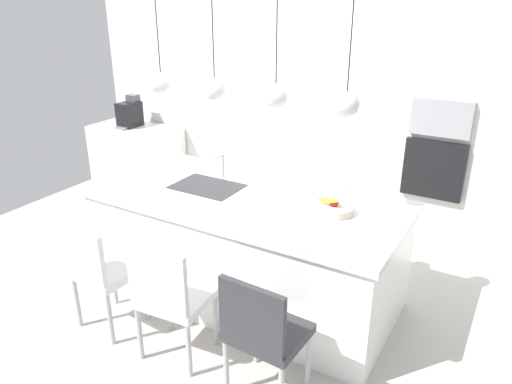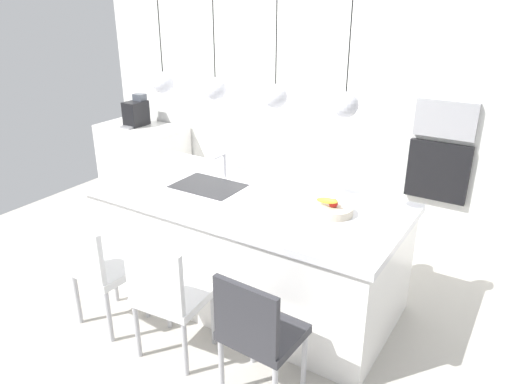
{
  "view_description": "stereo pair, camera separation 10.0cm",
  "coord_description": "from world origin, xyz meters",
  "px_view_note": "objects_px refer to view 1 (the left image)",
  "views": [
    {
      "loc": [
        1.86,
        -2.99,
        2.41
      ],
      "look_at": [
        0.1,
        0.0,
        0.97
      ],
      "focal_mm": 33.97,
      "sensor_mm": 36.0,
      "label": 1
    },
    {
      "loc": [
        1.94,
        -2.94,
        2.41
      ],
      "look_at": [
        0.1,
        0.0,
        0.97
      ],
      "focal_mm": 33.97,
      "sensor_mm": 36.0,
      "label": 2
    }
  ],
  "objects_px": {
    "coffee_machine": "(130,113)",
    "oven": "(434,169)",
    "fruit_bowl": "(333,208)",
    "chair_middle": "(170,295)",
    "microwave": "(441,118)",
    "chair_far": "(263,330)",
    "chair_near": "(101,269)"
  },
  "relations": [
    {
      "from": "coffee_machine",
      "to": "oven",
      "type": "xyz_separation_m",
      "value": [
        3.59,
        0.3,
        -0.17
      ]
    },
    {
      "from": "fruit_bowl",
      "to": "chair_far",
      "type": "bearing_deg",
      "value": -92.38
    },
    {
      "from": "coffee_machine",
      "to": "chair_far",
      "type": "bearing_deg",
      "value": -34.95
    },
    {
      "from": "microwave",
      "to": "chair_near",
      "type": "height_order",
      "value": "microwave"
    },
    {
      "from": "fruit_bowl",
      "to": "microwave",
      "type": "distance_m",
      "value": 1.64
    },
    {
      "from": "chair_middle",
      "to": "microwave",
      "type": "bearing_deg",
      "value": 65.13
    },
    {
      "from": "fruit_bowl",
      "to": "chair_far",
      "type": "relative_size",
      "value": 0.32
    },
    {
      "from": "fruit_bowl",
      "to": "chair_near",
      "type": "height_order",
      "value": "fruit_bowl"
    },
    {
      "from": "fruit_bowl",
      "to": "microwave",
      "type": "height_order",
      "value": "microwave"
    },
    {
      "from": "coffee_machine",
      "to": "oven",
      "type": "bearing_deg",
      "value": 4.73
    },
    {
      "from": "chair_middle",
      "to": "oven",
      "type": "bearing_deg",
      "value": 65.13
    },
    {
      "from": "microwave",
      "to": "chair_far",
      "type": "height_order",
      "value": "microwave"
    },
    {
      "from": "coffee_machine",
      "to": "chair_middle",
      "type": "relative_size",
      "value": 0.41
    },
    {
      "from": "coffee_machine",
      "to": "chair_middle",
      "type": "height_order",
      "value": "coffee_machine"
    },
    {
      "from": "fruit_bowl",
      "to": "oven",
      "type": "height_order",
      "value": "oven"
    },
    {
      "from": "chair_far",
      "to": "fruit_bowl",
      "type": "bearing_deg",
      "value": 87.62
    },
    {
      "from": "coffee_machine",
      "to": "microwave",
      "type": "xyz_separation_m",
      "value": [
        3.59,
        0.3,
        0.33
      ]
    },
    {
      "from": "oven",
      "to": "fruit_bowl",
      "type": "bearing_deg",
      "value": -104.64
    },
    {
      "from": "chair_near",
      "to": "chair_middle",
      "type": "bearing_deg",
      "value": -0.44
    },
    {
      "from": "chair_near",
      "to": "microwave",
      "type": "bearing_deg",
      "value": 53.88
    },
    {
      "from": "fruit_bowl",
      "to": "chair_near",
      "type": "bearing_deg",
      "value": -145.95
    },
    {
      "from": "fruit_bowl",
      "to": "chair_middle",
      "type": "height_order",
      "value": "fruit_bowl"
    },
    {
      "from": "coffee_machine",
      "to": "oven",
      "type": "relative_size",
      "value": 0.68
    },
    {
      "from": "chair_middle",
      "to": "fruit_bowl",
      "type": "bearing_deg",
      "value": 51.85
    },
    {
      "from": "microwave",
      "to": "chair_far",
      "type": "relative_size",
      "value": 0.6
    },
    {
      "from": "coffee_machine",
      "to": "microwave",
      "type": "relative_size",
      "value": 0.7
    },
    {
      "from": "oven",
      "to": "chair_middle",
      "type": "distance_m",
      "value": 2.77
    },
    {
      "from": "chair_near",
      "to": "chair_far",
      "type": "relative_size",
      "value": 0.99
    },
    {
      "from": "chair_middle",
      "to": "chair_near",
      "type": "bearing_deg",
      "value": 179.56
    },
    {
      "from": "oven",
      "to": "coffee_machine",
      "type": "bearing_deg",
      "value": -175.27
    },
    {
      "from": "chair_far",
      "to": "oven",
      "type": "bearing_deg",
      "value": 79.98
    },
    {
      "from": "oven",
      "to": "chair_far",
      "type": "relative_size",
      "value": 0.63
    }
  ]
}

